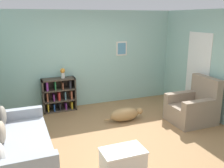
{
  "coord_description": "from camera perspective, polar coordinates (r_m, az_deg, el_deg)",
  "views": [
    {
      "loc": [
        -1.87,
        -4.32,
        2.42
      ],
      "look_at": [
        0.0,
        0.4,
        1.05
      ],
      "focal_mm": 40.0,
      "sensor_mm": 36.0,
      "label": 1
    }
  ],
  "objects": [
    {
      "name": "ground_plane",
      "position": [
        5.29,
        1.63,
        -12.11
      ],
      "size": [
        14.0,
        14.0,
        0.0
      ],
      "primitive_type": "plane",
      "color": "#997047"
    },
    {
      "name": "wall_back",
      "position": [
        6.92,
        -5.66,
        5.71
      ],
      "size": [
        5.6,
        0.13,
        2.6
      ],
      "color": "#93BCB2",
      "rests_on": "ground_plane"
    },
    {
      "name": "wall_right",
      "position": [
        6.29,
        23.55,
        3.52
      ],
      "size": [
        0.16,
        5.0,
        2.6
      ],
      "color": "#93BCB2",
      "rests_on": "ground_plane"
    },
    {
      "name": "couch",
      "position": [
        4.58,
        -20.85,
        -13.37
      ],
      "size": [
        0.94,
        2.09,
        0.85
      ],
      "color": "#9399A3",
      "rests_on": "ground_plane"
    },
    {
      "name": "bookshelf",
      "position": [
        6.73,
        -12.05,
        -2.41
      ],
      "size": [
        0.86,
        0.33,
        0.88
      ],
      "color": "#42382D",
      "rests_on": "ground_plane"
    },
    {
      "name": "recliner_chair",
      "position": [
        6.22,
        18.17,
        -5.05
      ],
      "size": [
        0.97,
        0.86,
        1.07
      ],
      "color": "gray",
      "rests_on": "ground_plane"
    },
    {
      "name": "coffee_table",
      "position": [
        4.06,
        2.5,
        -17.37
      ],
      "size": [
        0.68,
        0.43,
        0.45
      ],
      "color": "silver",
      "rests_on": "ground_plane"
    },
    {
      "name": "dog",
      "position": [
        6.01,
        3.07,
        -6.91
      ],
      "size": [
        0.99,
        0.3,
        0.33
      ],
      "color": "#9E7A4C",
      "rests_on": "ground_plane"
    },
    {
      "name": "vase",
      "position": [
        6.59,
        -11.2,
        2.57
      ],
      "size": [
        0.13,
        0.13,
        0.26
      ],
      "color": "silver",
      "rests_on": "bookshelf"
    }
  ]
}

